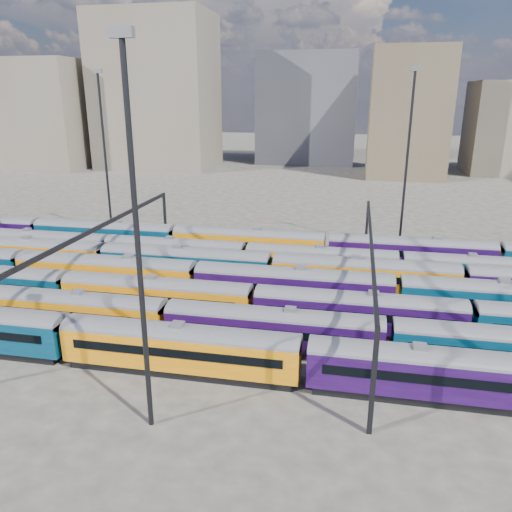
% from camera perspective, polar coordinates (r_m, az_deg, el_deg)
% --- Properties ---
extents(ground, '(500.00, 500.00, 0.00)m').
position_cam_1_polar(ground, '(54.93, 1.95, -5.68)').
color(ground, '#403C36').
rests_on(ground, ground).
extents(rake_0, '(142.43, 2.98, 5.01)m').
position_cam_1_polar(rake_0, '(40.38, 20.46, -12.03)').
color(rake_0, black).
rests_on(rake_0, ground).
extents(rake_1, '(138.98, 2.90, 4.88)m').
position_cam_1_polar(rake_1, '(44.65, 1.95, -7.90)').
color(rake_1, black).
rests_on(rake_1, ground).
extents(rake_2, '(121.56, 2.97, 4.99)m').
position_cam_1_polar(rake_2, '(56.97, -20.82, -3.18)').
color(rake_2, black).
rests_on(rake_2, ground).
extents(rake_3, '(129.43, 3.16, 5.32)m').
position_cam_1_polar(rake_3, '(55.83, -6.88, -2.31)').
color(rake_3, black).
rests_on(rake_3, ground).
extents(rake_4, '(148.55, 3.10, 5.23)m').
position_cam_1_polar(rake_4, '(61.22, -8.06, -0.56)').
color(rake_4, black).
rests_on(rake_4, ground).
extents(rake_5, '(115.05, 2.81, 4.72)m').
position_cam_1_polar(rake_5, '(64.18, -1.18, 0.24)').
color(rake_5, black).
rests_on(rake_5, ground).
extents(rake_6, '(150.17, 3.14, 5.29)m').
position_cam_1_polar(rake_6, '(68.90, -0.86, 1.76)').
color(rake_6, black).
rests_on(rake_6, ground).
extents(gantry_1, '(0.35, 40.35, 8.03)m').
position_cam_1_polar(gantry_1, '(59.03, -17.52, 2.17)').
color(gantry_1, black).
rests_on(gantry_1, ground).
extents(gantry_2, '(0.35, 40.35, 8.03)m').
position_cam_1_polar(gantry_2, '(51.99, 12.96, 0.45)').
color(gantry_2, black).
rests_on(gantry_2, ground).
extents(mast_1, '(1.40, 0.50, 25.60)m').
position_cam_1_polar(mast_1, '(81.52, -16.92, 11.56)').
color(mast_1, black).
rests_on(mast_1, ground).
extents(mast_2, '(1.40, 0.50, 25.60)m').
position_cam_1_polar(mast_2, '(31.63, -13.47, 2.66)').
color(mast_2, black).
rests_on(mast_2, ground).
extents(mast_3, '(1.40, 0.50, 25.60)m').
position_cam_1_polar(mast_3, '(74.42, 16.93, 11.01)').
color(mast_3, black).
rests_on(mast_3, ground).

